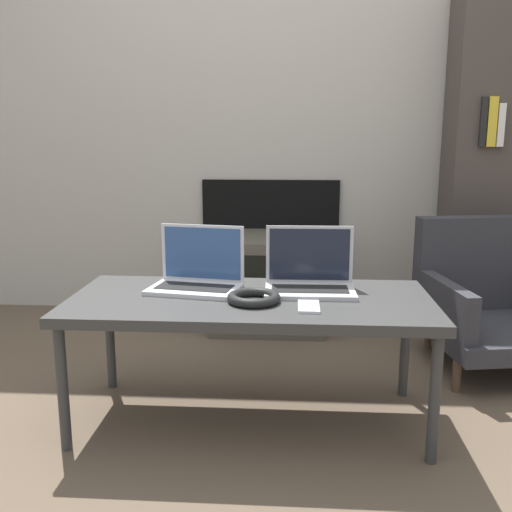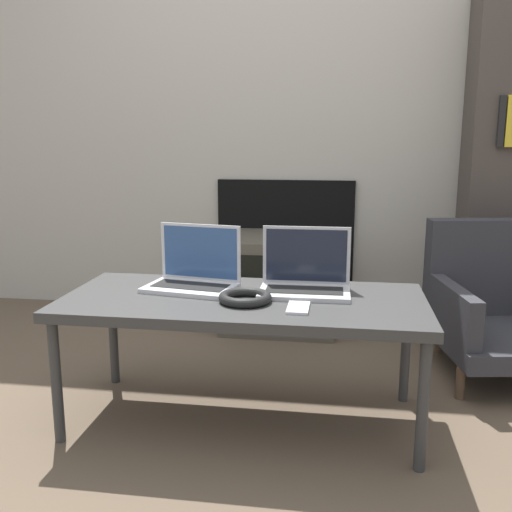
# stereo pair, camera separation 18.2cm
# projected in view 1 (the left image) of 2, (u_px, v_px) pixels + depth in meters

# --- Properties ---
(ground_plane) EXTENTS (14.00, 14.00, 0.00)m
(ground_plane) POSITION_uv_depth(u_px,v_px,m) (244.00, 463.00, 1.81)
(ground_plane) COLOR brown
(wall_back) EXTENTS (7.00, 0.08, 2.60)m
(wall_back) POSITION_uv_depth(u_px,v_px,m) (269.00, 88.00, 3.19)
(wall_back) COLOR #ADA89E
(wall_back) RESTS_ON ground_plane
(table) EXTENTS (1.27, 0.57, 0.46)m
(table) POSITION_uv_depth(u_px,v_px,m) (250.00, 307.00, 2.00)
(table) COLOR #333333
(table) RESTS_ON ground_plane
(laptop_left) EXTENTS (0.35, 0.26, 0.23)m
(laptop_left) POSITION_uv_depth(u_px,v_px,m) (198.00, 274.00, 2.10)
(laptop_left) COLOR silver
(laptop_left) RESTS_ON table
(laptop_right) EXTENTS (0.32, 0.21, 0.23)m
(laptop_right) POSITION_uv_depth(u_px,v_px,m) (310.00, 276.00, 2.07)
(laptop_right) COLOR #B2B2B7
(laptop_right) RESTS_ON table
(headphones) EXTENTS (0.18, 0.18, 0.03)m
(headphones) POSITION_uv_depth(u_px,v_px,m) (254.00, 298.00, 1.93)
(headphones) COLOR black
(headphones) RESTS_ON table
(phone) EXTENTS (0.07, 0.13, 0.01)m
(phone) POSITION_uv_depth(u_px,v_px,m) (309.00, 307.00, 1.87)
(phone) COLOR silver
(phone) RESTS_ON table
(tv) EXTENTS (0.59, 0.51, 0.50)m
(tv) POSITION_uv_depth(u_px,v_px,m) (268.00, 281.00, 3.10)
(tv) COLOR #4C473D
(tv) RESTS_ON ground_plane
(armchair) EXTENTS (0.71, 0.69, 0.65)m
(armchair) POSITION_uv_depth(u_px,v_px,m) (493.00, 299.00, 2.59)
(armchair) COLOR #2D2D33
(armchair) RESTS_ON ground_plane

